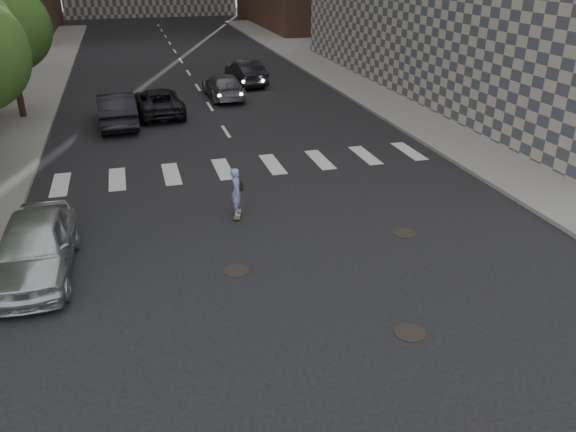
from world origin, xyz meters
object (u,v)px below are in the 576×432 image
traffic_car_c (158,102)px  traffic_car_e (246,73)px  silver_sedan (35,247)px  traffic_car_a (117,109)px  skateboarder (237,192)px  traffic_car_b (223,86)px  tree_c (6,23)px  traffic_car_d (243,67)px

traffic_car_c → traffic_car_e: bearing=-137.3°
silver_sedan → traffic_car_a: 14.18m
skateboarder → traffic_car_e: bearing=92.9°
traffic_car_b → traffic_car_e: (1.99, 3.21, 0.05)m
tree_c → traffic_car_e: bearing=21.2°
tree_c → traffic_car_d: 15.38m
skateboarder → silver_sedan: bearing=-144.4°
traffic_car_d → traffic_car_e: 2.57m
skateboarder → traffic_car_d: bearing=93.5°
traffic_car_b → traffic_car_e: size_ratio=1.06×
tree_c → skateboarder: 17.12m
silver_sedan → traffic_car_a: (2.14, 14.02, 0.02)m
traffic_car_e → silver_sedan: bearing=58.2°
traffic_car_d → silver_sedan: bearing=63.5°
tree_c → traffic_car_d: bearing=29.9°
silver_sedan → traffic_car_c: silver_sedan is taller
skateboarder → silver_sedan: 6.08m
skateboarder → tree_c: bearing=134.9°
traffic_car_b → traffic_car_c: 4.80m
traffic_car_c → skateboarder: bearing=93.6°
skateboarder → traffic_car_d: (4.70, 21.97, -0.21)m
tree_c → traffic_car_e: size_ratio=1.49×
tree_c → traffic_car_b: 11.39m
traffic_car_a → traffic_car_c: bearing=-146.7°
traffic_car_c → traffic_car_d: 10.57m
tree_c → silver_sedan: 17.26m
skateboarder → traffic_car_b: size_ratio=0.35×
tree_c → traffic_car_a: 6.54m
traffic_car_c → traffic_car_d: bearing=-128.8°
tree_c → traffic_car_e: tree_c is taller
silver_sedan → traffic_car_a: traffic_car_a is taller
skateboarder → traffic_car_b: bearing=97.2°
skateboarder → traffic_car_c: 13.51m
tree_c → traffic_car_b: tree_c is taller
traffic_car_a → traffic_car_d: bearing=-132.1°
tree_c → silver_sedan: (2.45, -16.64, -3.86)m
tree_c → traffic_car_c: (6.65, -1.14, -3.97)m
skateboarder → traffic_car_d: size_ratio=0.43×
tree_c → traffic_car_a: (4.59, -2.63, -3.84)m
tree_c → skateboarder: size_ratio=4.06×
traffic_car_d → traffic_car_a: bearing=47.4°
traffic_car_e → traffic_car_b: bearing=51.5°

